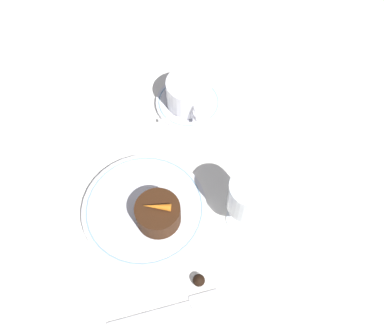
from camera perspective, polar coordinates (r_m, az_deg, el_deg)
The scene contains 10 objects.
ground_plane at distance 0.83m, azimuth -5.06°, elevation -5.69°, with size 3.00×3.00×0.00m, color white.
dinner_plate at distance 0.83m, azimuth -6.01°, elevation -5.86°, with size 0.23×0.23×0.01m.
saucer at distance 0.95m, azimuth -0.45°, elevation 7.85°, with size 0.14×0.14×0.01m.
coffee_cup at distance 0.92m, azimuth -0.39°, elevation 9.16°, with size 0.12×0.09×0.06m.
spoon at distance 0.93m, azimuth -0.03°, elevation 6.23°, with size 0.02×0.11×0.00m.
wine_glass at distance 0.75m, azimuth 7.18°, elevation -4.18°, with size 0.07×0.07×0.13m.
fork at distance 0.77m, azimuth -1.95°, elevation -17.56°, with size 0.02×0.19×0.01m.
dessert_cake at distance 0.79m, azimuth -4.33°, elevation -6.24°, with size 0.08×0.08×0.04m.
carrot_garnish at distance 0.76m, azimuth -4.48°, elevation -5.35°, with size 0.03×0.05×0.01m.
chocolate_truffle at distance 0.78m, azimuth 0.87°, elevation -14.49°, with size 0.02×0.02×0.02m.
Camera 1 is at (0.35, -0.01, 0.76)m, focal length 42.00 mm.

